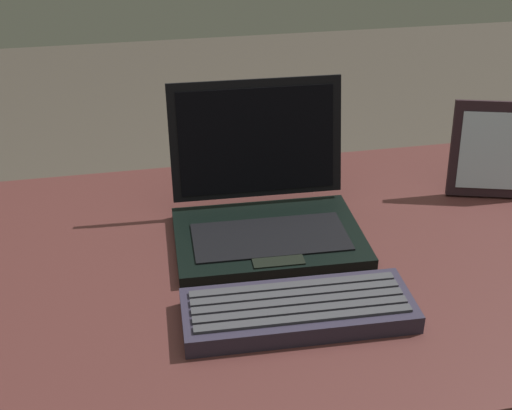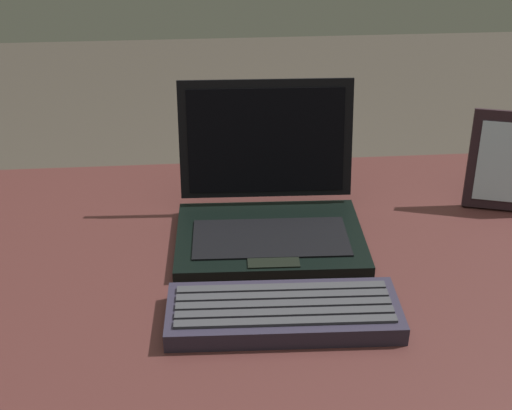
# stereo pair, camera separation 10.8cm
# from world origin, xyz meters

# --- Properties ---
(desk) EXTENTS (1.77, 0.75, 0.73)m
(desk) POSITION_xyz_m (0.00, 0.00, 0.66)
(desk) COLOR #4A2422
(desk) RESTS_ON ground
(laptop_front) EXTENTS (0.32, 0.27, 0.24)m
(laptop_front) POSITION_xyz_m (0.02, 0.09, 0.78)
(laptop_front) COLOR black
(laptop_front) RESTS_ON desk
(external_keyboard) EXTENTS (0.34, 0.13, 0.03)m
(external_keyboard) POSITION_xyz_m (0.02, -0.16, 0.74)
(external_keyboard) COLOR #292536
(external_keyboard) RESTS_ON desk
(photo_frame) EXTENTS (0.16, 0.09, 0.18)m
(photo_frame) POSITION_xyz_m (0.47, 0.14, 0.82)
(photo_frame) COLOR black
(photo_frame) RESTS_ON desk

